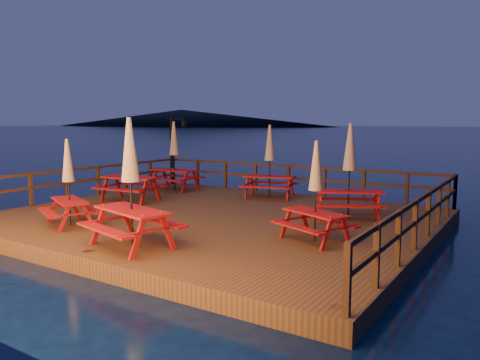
{
  "coord_description": "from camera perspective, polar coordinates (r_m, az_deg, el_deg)",
  "views": [
    {
      "loc": [
        8.03,
        -11.03,
        3.19
      ],
      "look_at": [
        0.53,
        0.6,
        1.42
      ],
      "focal_mm": 35.0,
      "sensor_mm": 36.0,
      "label": 1
    }
  ],
  "objects": [
    {
      "name": "picnic_table_5",
      "position": [
        13.14,
        -20.17,
        -0.11
      ],
      "size": [
        2.01,
        1.86,
        2.3
      ],
      "rotation": [
        0.0,
        0.0,
        -0.42
      ],
      "color": "maroon",
      "rests_on": "deck"
    },
    {
      "name": "picnic_table_3",
      "position": [
        10.82,
        9.2,
        -1.18
      ],
      "size": [
        2.02,
        1.87,
        2.33
      ],
      "rotation": [
        0.0,
        0.0,
        -0.4
      ],
      "color": "maroon",
      "rests_on": "deck"
    },
    {
      "name": "railing",
      "position": [
        15.25,
        0.72,
        -0.33
      ],
      "size": [
        11.8,
        9.75,
        1.1
      ],
      "color": "#321910",
      "rests_on": "deck"
    },
    {
      "name": "picnic_table_0",
      "position": [
        18.88,
        -8.02,
        3.08
      ],
      "size": [
        1.92,
        1.58,
        2.74
      ],
      "rotation": [
        0.0,
        0.0,
        0.0
      ],
      "color": "maroon",
      "rests_on": "deck"
    },
    {
      "name": "deck_piles",
      "position": [
        14.08,
        -3.17,
        -7.06
      ],
      "size": [
        11.44,
        9.44,
        1.4
      ],
      "color": "#321910",
      "rests_on": "ground"
    },
    {
      "name": "ground",
      "position": [
        14.01,
        -3.18,
        -5.87
      ],
      "size": [
        500.0,
        500.0,
        0.0
      ],
      "primitive_type": "plane",
      "color": "black",
      "rests_on": "ground"
    },
    {
      "name": "picnic_table_6",
      "position": [
        10.43,
        -13.19,
        -0.09
      ],
      "size": [
        2.32,
        2.06,
        2.85
      ],
      "rotation": [
        0.0,
        0.0,
        -0.24
      ],
      "color": "maroon",
      "rests_on": "deck"
    },
    {
      "name": "lamp_post",
      "position": [
        20.58,
        -7.95,
        4.46
      ],
      "size": [
        0.85,
        0.18,
        3.0
      ],
      "color": "black",
      "rests_on": "deck"
    },
    {
      "name": "headland_left",
      "position": [
        262.01,
        -7.15,
        7.52
      ],
      "size": [
        180.0,
        84.0,
        9.0
      ],
      "primitive_type": "ellipsoid",
      "color": "black",
      "rests_on": "ground"
    },
    {
      "name": "picnic_table_2",
      "position": [
        13.54,
        13.18,
        1.25
      ],
      "size": [
        2.36,
        2.19,
        2.7
      ],
      "rotation": [
        0.0,
        0.0,
        0.42
      ],
      "color": "maroon",
      "rests_on": "deck"
    },
    {
      "name": "deck",
      "position": [
        13.96,
        -3.18,
        -5.07
      ],
      "size": [
        12.0,
        10.0,
        0.4
      ],
      "primitive_type": "cube",
      "color": "#4C2B18",
      "rests_on": "ground"
    },
    {
      "name": "picnic_table_4",
      "position": [
        16.88,
        3.63,
        2.45
      ],
      "size": [
        2.16,
        1.93,
        2.63
      ],
      "rotation": [
        0.0,
        0.0,
        0.26
      ],
      "color": "maroon",
      "rests_on": "deck"
    },
    {
      "name": "picnic_table_1",
      "position": [
        16.45,
        -13.31,
        2.56
      ],
      "size": [
        2.19,
        1.89,
        2.86
      ],
      "rotation": [
        0.0,
        0.0,
        0.13
      ],
      "color": "maroon",
      "rests_on": "deck"
    }
  ]
}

